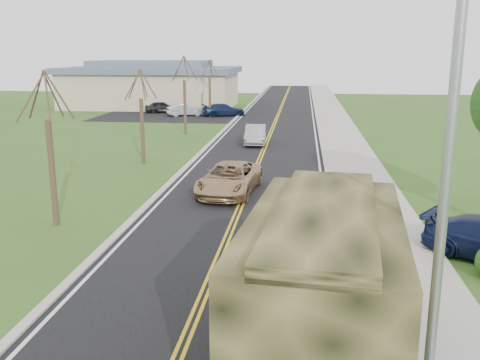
# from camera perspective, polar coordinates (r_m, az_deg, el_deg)

# --- Properties ---
(road) EXTENTS (8.00, 120.00, 0.01)m
(road) POSITION_cam_1_polar(r_m,az_deg,el_deg) (49.84, 3.60, 5.78)
(road) COLOR black
(road) RESTS_ON ground
(curb_right) EXTENTS (0.30, 120.00, 0.12)m
(curb_right) POSITION_cam_1_polar(r_m,az_deg,el_deg) (49.79, 8.40, 5.72)
(curb_right) COLOR #9E998E
(curb_right) RESTS_ON ground
(sidewalk_right) EXTENTS (3.20, 120.00, 0.10)m
(sidewalk_right) POSITION_cam_1_polar(r_m,az_deg,el_deg) (49.87, 10.41, 5.64)
(sidewalk_right) COLOR #9E998E
(sidewalk_right) RESTS_ON ground
(curb_left) EXTENTS (0.30, 120.00, 0.10)m
(curb_left) POSITION_cam_1_polar(r_m,az_deg,el_deg) (50.23, -1.16, 5.92)
(curb_left) COLOR #9E998E
(curb_left) RESTS_ON ground
(street_light) EXTENTS (1.65, 0.22, 8.00)m
(street_light) POSITION_cam_1_polar(r_m,az_deg,el_deg) (9.39, 20.39, -1.48)
(street_light) COLOR gray
(street_light) RESTS_ON ground
(bare_tree_a) EXTENTS (1.93, 2.26, 6.08)m
(bare_tree_a) POSITION_cam_1_polar(r_m,az_deg,el_deg) (21.98, -19.50, 2.01)
(bare_tree_a) COLOR #38281C
(bare_tree_a) RESTS_ON ground
(bare_tree_b) EXTENTS (1.83, 2.14, 5.73)m
(bare_tree_b) POSITION_cam_1_polar(r_m,az_deg,el_deg) (33.04, -10.40, 5.94)
(bare_tree_b) COLOR #38281C
(bare_tree_b) RESTS_ON ground
(bare_tree_c) EXTENTS (2.04, 2.39, 6.42)m
(bare_tree_c) POSITION_cam_1_polar(r_m,az_deg,el_deg) (44.55, -5.91, 8.40)
(bare_tree_c) COLOR #38281C
(bare_tree_c) RESTS_ON ground
(bare_tree_d) EXTENTS (1.88, 2.20, 5.91)m
(bare_tree_d) POSITION_cam_1_polar(r_m,az_deg,el_deg) (56.31, -3.24, 9.28)
(bare_tree_d) COLOR #38281C
(bare_tree_d) RESTS_ON ground
(commercial_building) EXTENTS (25.50, 21.50, 5.65)m
(commercial_building) POSITION_cam_1_polar(r_m,az_deg,el_deg) (68.01, -9.37, 9.97)
(commercial_building) COLOR tan
(commercial_building) RESTS_ON ground
(military_truck) EXTENTS (3.51, 8.16, 3.96)m
(military_truck) POSITION_cam_1_polar(r_m,az_deg,el_deg) (11.17, 9.01, -10.17)
(military_truck) COLOR black
(military_truck) RESTS_ON ground
(suv_champagne) EXTENTS (2.98, 5.54, 1.48)m
(suv_champagne) POSITION_cam_1_polar(r_m,az_deg,el_deg) (25.86, -1.15, 0.16)
(suv_champagne) COLOR tan
(suv_champagne) RESTS_ON ground
(sedan_silver) EXTENTS (1.70, 4.33, 1.40)m
(sedan_silver) POSITION_cam_1_polar(r_m,az_deg,el_deg) (39.84, 1.65, 4.85)
(sedan_silver) COLOR #A1A2A6
(sedan_silver) RESTS_ON ground
(lot_car_dark) EXTENTS (4.05, 2.82, 1.28)m
(lot_car_dark) POSITION_cam_1_polar(r_m,az_deg,el_deg) (61.24, -8.34, 7.71)
(lot_car_dark) COLOR black
(lot_car_dark) RESTS_ON ground
(lot_car_silver) EXTENTS (4.18, 2.89, 1.31)m
(lot_car_silver) POSITION_cam_1_polar(r_m,az_deg,el_deg) (57.83, -5.82, 7.46)
(lot_car_silver) COLOR silver
(lot_car_silver) RESTS_ON ground
(lot_car_navy) EXTENTS (4.94, 3.54, 1.33)m
(lot_car_navy) POSITION_cam_1_polar(r_m,az_deg,el_deg) (57.41, -1.75, 7.49)
(lot_car_navy) COLOR #0E1B35
(lot_car_navy) RESTS_ON ground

